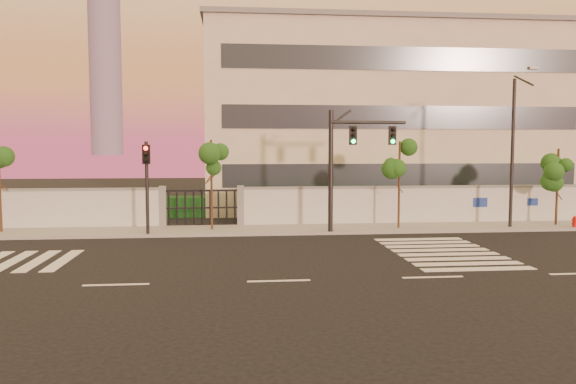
# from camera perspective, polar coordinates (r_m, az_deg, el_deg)

# --- Properties ---
(ground) EXTENTS (120.00, 120.00, 0.00)m
(ground) POSITION_cam_1_polar(r_m,az_deg,el_deg) (17.87, -0.94, -9.04)
(ground) COLOR black
(ground) RESTS_ON ground
(sidewalk) EXTENTS (60.00, 3.00, 0.15)m
(sidewalk) POSITION_cam_1_polar(r_m,az_deg,el_deg) (28.15, -2.74, -3.85)
(sidewalk) COLOR gray
(sidewalk) RESTS_ON ground
(perimeter_wall) EXTENTS (60.00, 0.36, 2.20)m
(perimeter_wall) POSITION_cam_1_polar(r_m,az_deg,el_deg) (29.51, -2.70, -1.51)
(perimeter_wall) COLOR #B2B5BA
(perimeter_wall) RESTS_ON ground
(hedge_row) EXTENTS (41.00, 4.25, 1.80)m
(hedge_row) POSITION_cam_1_polar(r_m,az_deg,el_deg) (32.33, -1.08, -1.42)
(hedge_row) COLOR black
(hedge_row) RESTS_ON ground
(institutional_building) EXTENTS (24.40, 12.40, 12.25)m
(institutional_building) POSITION_cam_1_polar(r_m,az_deg,el_deg) (40.70, 9.21, 7.28)
(institutional_building) COLOR beige
(institutional_building) RESTS_ON ground
(distant_skyscraper) EXTENTS (16.00, 16.00, 118.00)m
(distant_skyscraper) POSITION_cam_1_polar(r_m,az_deg,el_deg) (309.46, -18.15, 15.14)
(distant_skyscraper) COLOR slate
(distant_skyscraper) RESTS_ON ground
(road_markings) EXTENTS (57.00, 7.62, 0.02)m
(road_markings) POSITION_cam_1_polar(r_m,az_deg,el_deg) (21.48, -6.03, -6.71)
(road_markings) COLOR silver
(road_markings) RESTS_ON ground
(street_tree_d) EXTENTS (1.40, 1.12, 4.56)m
(street_tree_d) POSITION_cam_1_polar(r_m,az_deg,el_deg) (27.78, -7.75, 2.80)
(street_tree_d) COLOR #382314
(street_tree_d) RESTS_ON ground
(street_tree_e) EXTENTS (1.37, 1.09, 4.49)m
(street_tree_e) POSITION_cam_1_polar(r_m,az_deg,el_deg) (28.58, 11.28, 2.70)
(street_tree_e) COLOR #382314
(street_tree_e) RESTS_ON ground
(street_tree_f) EXTENTS (1.50, 1.19, 4.12)m
(street_tree_f) POSITION_cam_1_polar(r_m,az_deg,el_deg) (32.40, 25.74, 2.07)
(street_tree_f) COLOR #382314
(street_tree_f) RESTS_ON ground
(traffic_signal_main) EXTENTS (3.77, 0.41, 5.96)m
(traffic_signal_main) POSITION_cam_1_polar(r_m,az_deg,el_deg) (26.98, 5.95, 3.63)
(traffic_signal_main) COLOR black
(traffic_signal_main) RESTS_ON ground
(traffic_signal_secondary) EXTENTS (0.35, 0.34, 4.46)m
(traffic_signal_secondary) POSITION_cam_1_polar(r_m,az_deg,el_deg) (26.87, -14.16, 1.52)
(traffic_signal_secondary) COLOR black
(traffic_signal_secondary) RESTS_ON ground
(streetlight_east) EXTENTS (0.48, 1.92, 7.98)m
(streetlight_east) POSITION_cam_1_polar(r_m,az_deg,el_deg) (30.44, 22.00, 4.46)
(streetlight_east) COLOR black
(streetlight_east) RESTS_ON ground
(fire_hydrant) EXTENTS (0.28, 0.27, 0.72)m
(fire_hydrant) POSITION_cam_1_polar(r_m,az_deg,el_deg) (31.98, 27.10, -2.82)
(fire_hydrant) COLOR #B0100B
(fire_hydrant) RESTS_ON ground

